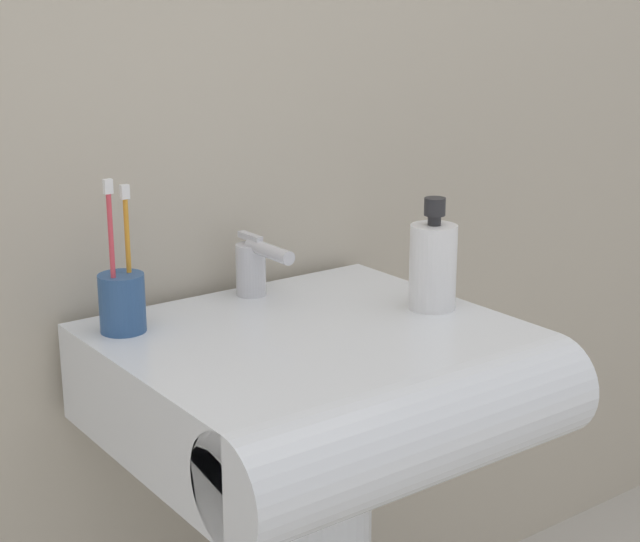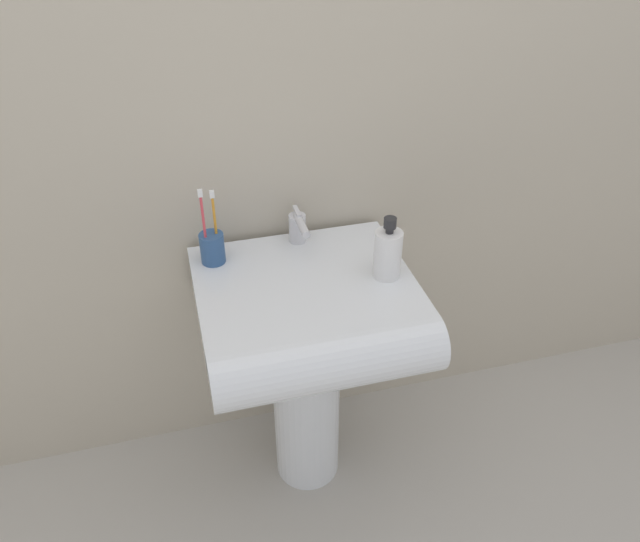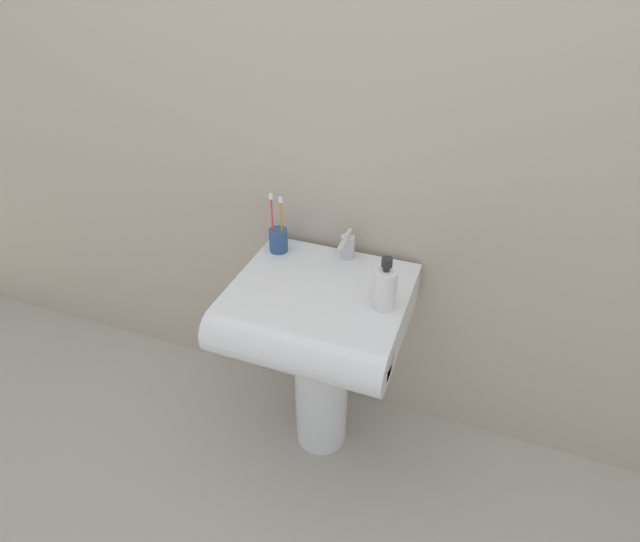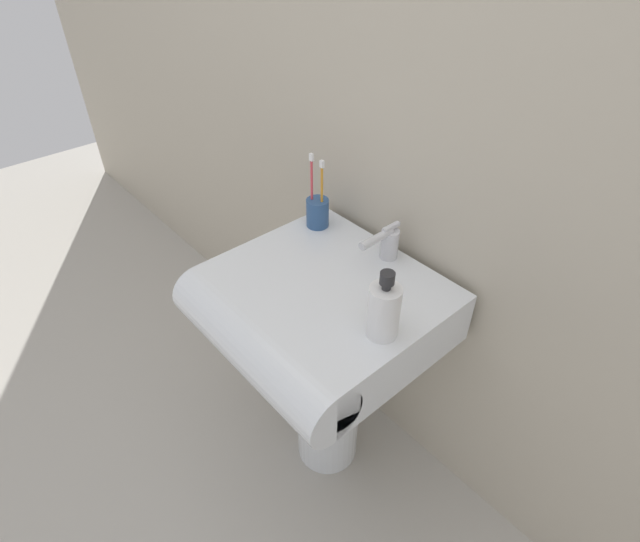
# 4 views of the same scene
# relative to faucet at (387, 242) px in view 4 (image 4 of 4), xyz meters

# --- Properties ---
(ground_plane) EXTENTS (6.00, 6.00, 0.00)m
(ground_plane) POSITION_rel_faucet_xyz_m (-0.03, -0.18, -0.80)
(ground_plane) COLOR #ADA89E
(ground_plane) RESTS_ON ground
(wall_back) EXTENTS (5.00, 0.05, 2.40)m
(wall_back) POSITION_rel_faucet_xyz_m (-0.03, 0.10, 0.40)
(wall_back) COLOR #B7AD99
(wall_back) RESTS_ON ground
(sink_pedestal) EXTENTS (0.20, 0.20, 0.60)m
(sink_pedestal) POSITION_rel_faucet_xyz_m (-0.03, -0.18, -0.50)
(sink_pedestal) COLOR white
(sink_pedestal) RESTS_ON ground
(sink_basin) EXTENTS (0.56, 0.53, 0.15)m
(sink_basin) POSITION_rel_faucet_xyz_m (-0.03, -0.23, -0.12)
(sink_basin) COLOR white
(sink_basin) RESTS_ON sink_pedestal
(faucet) EXTENTS (0.05, 0.14, 0.10)m
(faucet) POSITION_rel_faucet_xyz_m (0.00, 0.00, 0.00)
(faucet) COLOR silver
(faucet) RESTS_ON sink_basin
(toothbrush_cup) EXTENTS (0.07, 0.07, 0.22)m
(toothbrush_cup) POSITION_rel_faucet_xyz_m (-0.24, -0.03, -0.00)
(toothbrush_cup) COLOR #2D5184
(toothbrush_cup) RESTS_ON sink_basin
(soap_bottle) EXTENTS (0.07, 0.07, 0.17)m
(soap_bottle) POSITION_rel_faucet_xyz_m (0.18, -0.21, 0.02)
(soap_bottle) COLOR white
(soap_bottle) RESTS_ON sink_basin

